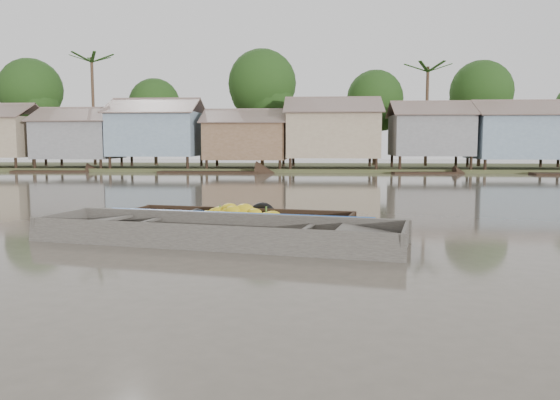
{
  "coord_description": "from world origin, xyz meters",
  "views": [
    {
      "loc": [
        1.45,
        -10.66,
        2.07
      ],
      "look_at": [
        0.61,
        1.4,
        0.8
      ],
      "focal_mm": 35.0,
      "sensor_mm": 36.0,
      "label": 1
    }
  ],
  "objects": [
    {
      "name": "riverbank",
      "position": [
        3.03,
        31.86,
        3.07
      ],
      "size": [
        120.0,
        12.47,
        10.22
      ],
      "color": "#384723",
      "rests_on": "ground"
    },
    {
      "name": "ground",
      "position": [
        0.0,
        0.0,
        0.0
      ],
      "size": [
        120.0,
        120.0,
        0.0
      ],
      "primitive_type": "plane",
      "color": "#524B3F",
      "rests_on": "ground"
    },
    {
      "name": "distant_boats",
      "position": [
        7.74,
        24.1,
        -0.05
      ],
      "size": [
        47.24,
        15.63,
        0.35
      ],
      "color": "black",
      "rests_on": "ground"
    },
    {
      "name": "viewer_boat",
      "position": [
        -0.61,
        0.52,
        0.07
      ],
      "size": [
        8.06,
        3.6,
        0.63
      ],
      "rotation": [
        0.0,
        0.0,
        -0.21
      ],
      "color": "#3A3531",
      "rests_on": "ground"
    },
    {
      "name": "banana_boat",
      "position": [
        -0.57,
        2.64,
        0.16
      ],
      "size": [
        5.82,
        2.42,
        0.81
      ],
      "rotation": [
        0.0,
        0.0,
        -0.19
      ],
      "color": "black",
      "rests_on": "ground"
    }
  ]
}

